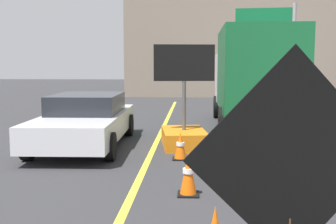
{
  "coord_description": "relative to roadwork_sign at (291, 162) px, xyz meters",
  "views": [
    {
      "loc": [
        1.01,
        -0.36,
        2.19
      ],
      "look_at": [
        0.69,
        5.04,
        1.57
      ],
      "focal_mm": 44.93,
      "sensor_mm": 36.0,
      "label": 1
    }
  ],
  "objects": [
    {
      "name": "highway_guide_sign",
      "position": [
        3.17,
        17.11,
        1.95
      ],
      "size": [
        2.78,
        0.38,
        5.0
      ],
      "color": "gray",
      "rests_on": "ground"
    },
    {
      "name": "traffic_cone_far_lane",
      "position": [
        -1.0,
        6.45,
        -1.16
      ],
      "size": [
        0.36,
        0.36,
        0.63
      ],
      "color": "black",
      "rests_on": "ground"
    },
    {
      "name": "arrow_board_trailer",
      "position": [
        -0.95,
        7.98,
        -0.99
      ],
      "size": [
        1.6,
        1.93,
        2.7
      ],
      "color": "orange",
      "rests_on": "ground"
    },
    {
      "name": "lane_center_stripe",
      "position": [
        -1.74,
        3.29,
        -1.47
      ],
      "size": [
        0.14,
        36.0,
        0.01
      ],
      "primitive_type": "cube",
      "color": "yellow",
      "rests_on": "ground"
    },
    {
      "name": "far_building_block",
      "position": [
        3.73,
        28.18,
        2.79
      ],
      "size": [
        18.05,
        6.97,
        8.52
      ],
      "primitive_type": "cube",
      "color": "gray",
      "rests_on": "ground"
    },
    {
      "name": "box_truck",
      "position": [
        1.36,
        11.54,
        0.33
      ],
      "size": [
        2.61,
        7.01,
        3.31
      ],
      "color": "black",
      "rests_on": "ground"
    },
    {
      "name": "traffic_cone_mid_lane",
      "position": [
        -0.79,
        3.79,
        -1.11
      ],
      "size": [
        0.36,
        0.36,
        0.74
      ],
      "color": "black",
      "rests_on": "ground"
    },
    {
      "name": "roadwork_sign",
      "position": [
        0.0,
        0.0,
        0.0
      ],
      "size": [
        1.59,
        0.4,
        2.33
      ],
      "color": "#593819",
      "rests_on": "ground"
    },
    {
      "name": "pickup_car",
      "position": [
        -3.59,
        7.96,
        -0.77
      ],
      "size": [
        2.22,
        5.21,
        1.38
      ],
      "color": "silver",
      "rests_on": "ground"
    }
  ]
}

